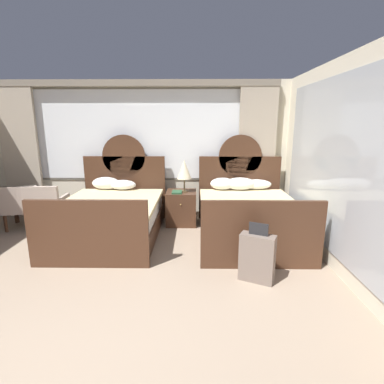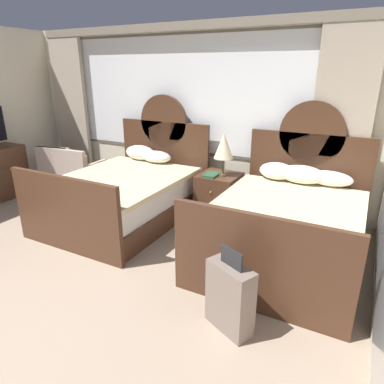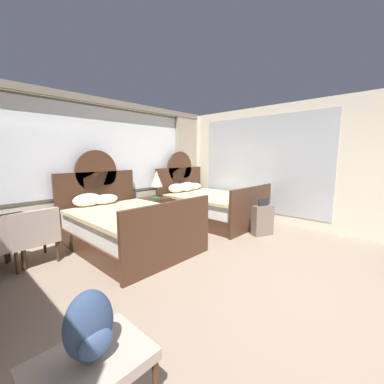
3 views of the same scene
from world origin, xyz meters
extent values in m
plane|color=gray|center=(0.00, 0.00, 0.00)|extent=(24.00, 24.00, 0.00)
cube|color=beige|center=(0.00, 4.02, 1.35)|extent=(5.89, 0.07, 2.70)
cube|color=#646054|center=(0.00, 3.98, 1.66)|extent=(4.32, 0.02, 1.80)
cube|color=white|center=(0.00, 3.97, 1.66)|extent=(4.24, 0.02, 1.72)
cube|color=tan|center=(-2.33, 3.89, 1.30)|extent=(0.72, 0.08, 2.60)
cube|color=tan|center=(2.33, 3.89, 1.30)|extent=(0.72, 0.08, 2.60)
cube|color=gray|center=(0.00, 3.89, 2.62)|extent=(5.42, 0.10, 0.12)
cube|color=beige|center=(2.98, 1.69, 1.35)|extent=(0.07, 4.59, 2.70)
cube|color=#B2B7BC|center=(2.94, 1.99, 1.35)|extent=(0.01, 3.21, 2.27)
cube|color=#472B1C|center=(-0.27, 2.75, 0.15)|extent=(1.52, 2.08, 0.30)
cube|color=white|center=(-0.27, 2.75, 0.44)|extent=(1.46, 1.98, 0.29)
cube|color=beige|center=(-0.27, 2.67, 0.62)|extent=(1.56, 1.88, 0.06)
cube|color=#472B1C|center=(-0.27, 3.82, 0.63)|extent=(1.60, 0.06, 1.25)
cylinder|color=#472B1C|center=(-0.27, 3.82, 1.25)|extent=(0.83, 0.06, 0.83)
cube|color=#472B1C|center=(-0.27, 1.68, 0.47)|extent=(1.60, 0.06, 0.93)
ellipsoid|color=white|center=(-0.59, 3.58, 0.76)|extent=(0.52, 0.28, 0.24)
ellipsoid|color=white|center=(-0.26, 3.56, 0.74)|extent=(0.51, 0.30, 0.18)
cube|color=#472B1C|center=(2.00, 2.75, 0.15)|extent=(1.52, 2.08, 0.30)
cube|color=white|center=(2.00, 2.75, 0.44)|extent=(1.46, 1.98, 0.29)
cube|color=beige|center=(2.00, 2.67, 0.62)|extent=(1.56, 1.88, 0.06)
cube|color=#472B1C|center=(2.00, 3.82, 0.63)|extent=(1.60, 0.06, 1.25)
cylinder|color=#472B1C|center=(2.00, 3.82, 1.25)|extent=(0.83, 0.06, 0.83)
cube|color=#472B1C|center=(2.00, 1.68, 0.47)|extent=(1.60, 0.06, 0.93)
ellipsoid|color=white|center=(1.65, 3.58, 0.76)|extent=(0.47, 0.32, 0.23)
ellipsoid|color=white|center=(1.98, 3.56, 0.77)|extent=(0.57, 0.28, 0.24)
ellipsoid|color=white|center=(2.30, 3.63, 0.74)|extent=(0.57, 0.29, 0.19)
cube|color=#472B1C|center=(0.87, 3.47, 0.32)|extent=(0.56, 0.56, 0.63)
sphere|color=tan|center=(0.87, 3.18, 0.45)|extent=(0.02, 0.02, 0.02)
cylinder|color=brown|center=(0.92, 3.46, 0.64)|extent=(0.14, 0.14, 0.02)
cylinder|color=brown|center=(0.92, 3.46, 0.76)|extent=(0.03, 0.03, 0.23)
cone|color=beige|center=(0.92, 3.46, 1.05)|extent=(0.27, 0.27, 0.35)
cube|color=#285133|center=(0.79, 3.36, 0.65)|extent=(0.18, 0.26, 0.03)
cube|color=#B29E8E|center=(-1.58, 3.27, 0.37)|extent=(0.64, 0.64, 0.10)
cube|color=#B29E8E|center=(-1.57, 3.00, 0.62)|extent=(0.61, 0.11, 0.40)
cube|color=#B29E8E|center=(-1.31, 3.28, 0.50)|extent=(0.09, 0.55, 0.16)
cube|color=#B29E8E|center=(-1.86, 3.25, 0.50)|extent=(0.09, 0.55, 0.16)
cylinder|color=#472B1C|center=(-1.34, 3.54, 0.16)|extent=(0.04, 0.04, 0.32)
cylinder|color=#472B1C|center=(-1.85, 3.51, 0.16)|extent=(0.04, 0.04, 0.32)
cylinder|color=#472B1C|center=(-1.32, 3.03, 0.16)|extent=(0.04, 0.04, 0.32)
cylinder|color=#472B1C|center=(-1.82, 3.00, 0.16)|extent=(0.04, 0.04, 0.32)
cube|color=#B29E8E|center=(-2.03, 3.27, 0.37)|extent=(0.74, 0.74, 0.10)
cube|color=#B29E8E|center=(-1.96, 3.01, 0.62)|extent=(0.61, 0.23, 0.40)
cube|color=#B29E8E|center=(-1.76, 3.34, 0.50)|extent=(0.20, 0.54, 0.16)
cube|color=#B29E8E|center=(-2.29, 3.20, 0.50)|extent=(0.20, 0.54, 0.16)
cylinder|color=#472B1C|center=(-1.85, 3.58, 0.16)|extent=(0.04, 0.04, 0.32)
cylinder|color=#472B1C|center=(-2.34, 3.45, 0.16)|extent=(0.04, 0.04, 0.32)
cylinder|color=#472B1C|center=(-1.72, 3.09, 0.16)|extent=(0.04, 0.04, 0.32)
cylinder|color=#472B1C|center=(-2.21, 2.96, 0.16)|extent=(0.04, 0.04, 0.32)
cube|color=#B29E8E|center=(-2.03, 3.27, 0.37)|extent=(0.70, 0.70, 0.10)
cube|color=#B29E8E|center=(-1.99, 3.01, 0.62)|extent=(0.61, 0.18, 0.40)
cube|color=#B29E8E|center=(-1.76, 3.31, 0.50)|extent=(0.15, 0.55, 0.16)
cube|color=#B29E8E|center=(-2.30, 3.22, 0.50)|extent=(0.15, 0.55, 0.16)
cylinder|color=#472B1C|center=(-1.82, 3.56, 0.16)|extent=(0.04, 0.04, 0.32)
cylinder|color=#472B1C|center=(-2.32, 3.48, 0.16)|extent=(0.04, 0.04, 0.32)
cylinder|color=#472B1C|center=(-1.74, 3.06, 0.16)|extent=(0.04, 0.04, 0.32)
cylinder|color=#472B1C|center=(-2.24, 2.98, 0.16)|extent=(0.04, 0.04, 0.32)
cube|color=#75665B|center=(1.88, 1.37, 0.30)|extent=(0.45, 0.34, 0.59)
cube|color=#232326|center=(1.88, 1.37, 0.67)|extent=(0.21, 0.11, 0.15)
cylinder|color=black|center=(1.73, 1.44, 0.03)|extent=(0.05, 0.04, 0.05)
cylinder|color=black|center=(2.03, 1.30, 0.03)|extent=(0.05, 0.04, 0.05)
camera|label=1|loc=(1.14, -1.93, 1.89)|focal=27.60mm
camera|label=2|loc=(2.69, -0.82, 2.05)|focal=31.98mm
camera|label=3|loc=(-2.45, -0.76, 1.56)|focal=22.53mm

